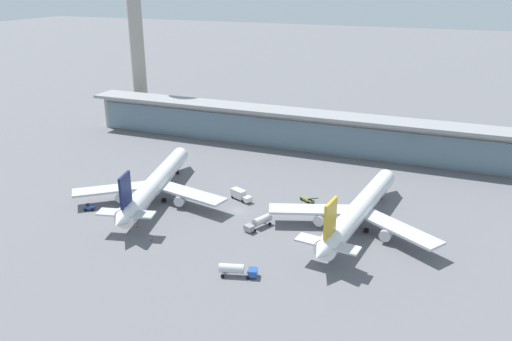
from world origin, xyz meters
name	(u,v)px	position (x,y,z in m)	size (l,w,h in m)	color
ground_plane	(237,211)	(0.00, 0.00, 0.00)	(1200.00, 1200.00, 0.00)	slate
airliner_left_stand	(155,184)	(-26.13, -1.94, 5.13)	(45.73, 60.47, 16.29)	white
airliner_centre_stand	(358,210)	(34.18, 2.35, 5.13)	(46.77, 61.18, 16.29)	white
service_truck_near_nose_grey	(259,222)	(9.79, -7.48, 1.71)	(5.50, 8.78, 2.95)	gray
service_truck_under_wing_blue	(236,269)	(13.95, -31.73, 1.71)	(8.89, 4.60, 2.95)	#234C9E
service_truck_mid_apron_blue	(89,207)	(-39.87, -15.78, 0.87)	(3.33, 2.92, 2.05)	#234C9E
service_truck_by_tail_white	(240,195)	(-2.46, 7.48, 1.69)	(7.61, 5.06, 3.10)	silver
service_truck_on_taxiway_olive	(308,199)	(16.88, 13.72, 0.81)	(6.48, 4.76, 2.70)	olive
terminal_building	(303,129)	(0.00, 62.03, 7.87)	(184.36, 12.80, 15.20)	#9E998E
control_tower	(135,22)	(-85.43, 79.45, 44.26)	(12.00, 12.00, 81.51)	#9E998E
safety_cone_alpha	(137,226)	(-20.95, -19.68, 0.32)	(0.62, 0.62, 0.70)	orange
safety_cone_bravo	(151,239)	(-13.25, -24.49, 0.32)	(0.62, 0.62, 0.70)	orange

